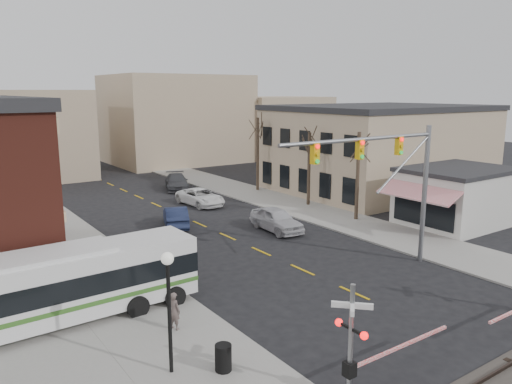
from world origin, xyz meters
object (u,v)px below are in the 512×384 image
traffic_signal_mast (392,169)px  car_a (277,219)px  car_b (176,216)px  pedestrian_far (126,282)px  car_c (200,197)px  transit_bus (55,286)px  street_lamp (168,288)px  pedestrian_near (174,311)px  car_d (177,182)px  trash_bin (223,358)px  rr_crossing_west (360,341)px

traffic_signal_mast → car_a: 11.20m
car_b → pedestrian_far: pedestrian_far is taller
traffic_signal_mast → car_c: traffic_signal_mast is taller
traffic_signal_mast → pedestrian_far: 14.93m
transit_bus → street_lamp: 6.82m
street_lamp → pedestrian_near: street_lamp is taller
transit_bus → pedestrian_far: size_ratio=7.07×
traffic_signal_mast → car_d: 28.61m
trash_bin → car_c: (12.27, 24.07, 0.11)m
transit_bus → street_lamp: street_lamp is taller
rr_crossing_west → trash_bin: (-2.96, 3.67, -1.36)m
rr_crossing_west → pedestrian_far: bearing=107.0°
street_lamp → car_b: bearing=63.5°
car_a → car_d: bearing=90.6°
traffic_signal_mast → car_b: bearing=110.0°
rr_crossing_west → pedestrian_near: bearing=111.6°
street_lamp → car_b: street_lamp is taller
transit_bus → rr_crossing_west: 12.86m
car_b → pedestrian_far: bearing=75.5°
car_b → car_d: 14.41m
street_lamp → traffic_signal_mast: bearing=10.3°
rr_crossing_west → car_b: rr_crossing_west is taller
car_b → car_d: bearing=-95.1°
car_a → pedestrian_far: pedestrian_far is taller
transit_bus → traffic_signal_mast: traffic_signal_mast is taller
street_lamp → trash_bin: size_ratio=4.52×
car_d → street_lamp: bearing=-94.8°
car_b → car_d: car_d is taller
rr_crossing_west → car_c: (9.31, 27.74, -1.25)m
car_b → pedestrian_near: bearing=85.1°
pedestrian_near → car_b: bearing=-49.3°
trash_bin → pedestrian_near: size_ratio=0.61×
transit_bus → pedestrian_near: size_ratio=7.63×
rr_crossing_west → pedestrian_near: size_ratio=3.46×
car_b → car_c: 7.16m
car_a → car_d: car_a is taller
transit_bus → car_d: transit_bus is taller
car_a → car_b: 7.52m
car_a → transit_bus: bearing=-155.1°
street_lamp → trash_bin: bearing=-32.4°
rr_crossing_west → car_a: bearing=60.5°
transit_bus → traffic_signal_mast: (16.79, -3.60, 3.99)m
car_a → car_b: (-5.44, 5.20, -0.08)m
car_b → street_lamp: bearing=84.8°
street_lamp → transit_bus: bearing=110.5°
transit_bus → pedestrian_far: (3.31, 0.67, -0.79)m
traffic_signal_mast → pedestrian_near: 13.82m
transit_bus → traffic_signal_mast: bearing=-12.1°
car_d → pedestrian_far: bearing=-99.3°
traffic_signal_mast → rr_crossing_west: 12.91m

